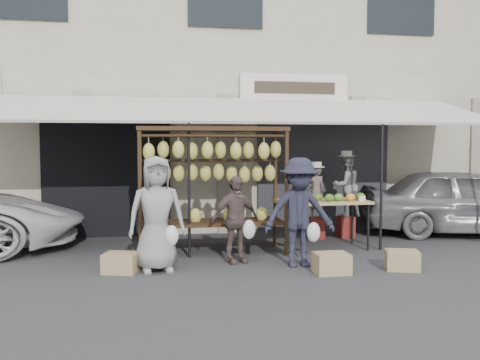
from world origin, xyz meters
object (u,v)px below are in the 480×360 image
Objects in this scene: customer_right at (299,212)px; crate_near_b at (402,260)px; banana_rack at (212,165)px; vendor_left at (316,192)px; produce_table at (322,202)px; crate_near_a at (332,263)px; sedan at (465,201)px; vendor_right at (346,186)px; customer_left at (157,214)px; crate_far at (121,263)px; customer_mid at (235,219)px.

customer_right is 3.50× the size of crate_near_b.
vendor_left is at bearing 25.98° from banana_rack.
crate_near_a is (-0.48, -1.84, -0.72)m from produce_table.
customer_right is at bearing 56.63° from vendor_left.
produce_table is 1.54m from customer_right.
produce_table is 0.40× the size of sedan.
vendor_left is 0.83× the size of vendor_right.
customer_left is (-1.01, -1.12, -0.69)m from banana_rack.
customer_left is 3.55× the size of crate_far.
customer_mid is (-2.00, -1.87, -0.25)m from vendor_left.
sedan reaches higher than crate_far.
produce_table reaches higher than crate_near_b.
produce_table is 3.33× the size of crate_near_a.
vendor_left is 3.05m from crate_near_a.
vendor_right reaches higher than produce_table.
vendor_right is 0.73× the size of customer_left.
vendor_right is at bearing 49.77° from produce_table.
sedan is (2.82, 2.67, 0.57)m from crate_near_b.
produce_table is (2.05, 0.09, -0.69)m from banana_rack.
crate_near_b is 1.00× the size of crate_far.
produce_table is at bearing 68.88° from vendor_left.
vendor_right is 4.54m from customer_left.
customer_mid is 5.54m from sedan.
banana_rack is 1.50× the size of customer_right.
crate_far is (-4.27, 0.60, 0.00)m from crate_near_b.
customer_right is (-0.83, -1.30, -0.01)m from produce_table.
produce_table is 3.60m from sedan.
crate_far is at bearing 15.89° from vendor_right.
banana_rack is at bearing -177.43° from produce_table.
customer_right is at bearing -9.72° from customer_left.
produce_table is 1.19× the size of customer_mid.
vendor_left is at bearing 77.82° from produce_table.
crate_near_a is 1.16m from crate_near_b.
banana_rack is at bearing 91.86° from customer_mid.
crate_near_a is at bearing -48.04° from banana_rack.
crate_near_a is 0.12× the size of sedan.
customer_left is 0.42× the size of sedan.
crate_near_b is at bearing -16.50° from customer_left.
customer_left is 3.85m from crate_near_b.
customer_mid is (-2.66, -1.89, -0.36)m from vendor_right.
banana_rack is 2.74m from crate_near_a.
crate_far is 0.12× the size of sedan.
vendor_left is 0.25× the size of sedan.
produce_table is 3.87m from crate_far.
produce_table is at bearing 7.79° from customer_mid.
vendor_right is (0.88, 1.04, 0.20)m from produce_table.
crate_near_b is (1.16, 0.03, -0.00)m from crate_near_a.
banana_rack is 3.52m from crate_near_b.
banana_rack is 3.18m from vendor_right.
banana_rack is 5.24× the size of crate_far.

